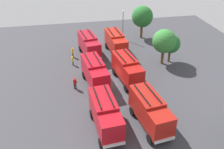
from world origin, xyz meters
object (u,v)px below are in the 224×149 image
Objects in this scene: firefighter_1 at (73,52)px; tree_0 at (142,17)px; tree_1 at (171,44)px; tree_2 at (164,41)px; lamppost at (123,23)px; fire_truck_3 at (116,42)px; firefighter_0 at (75,83)px; fire_truck_2 at (105,114)px; fire_truck_0 at (89,44)px; traffic_cone_2 at (118,111)px; fire_truck_5 at (150,110)px; fire_truck_4 at (127,68)px; fire_truck_1 at (95,72)px; traffic_cone_1 at (106,74)px; firefighter_2 at (73,60)px; traffic_cone_0 at (75,79)px.

tree_0 is (-6.63, 14.84, 3.54)m from firefighter_1.
tree_2 is (0.45, -1.43, 0.78)m from tree_1.
fire_truck_3 is at bearing -24.90° from lamppost.
fire_truck_2 is at bearing 13.31° from firefighter_0.
fire_truck_0 reaches higher than traffic_cone_2.
tree_1 is (5.02, 13.38, 1.18)m from fire_truck_0.
fire_truck_3 is at bearing 171.79° from fire_truck_5.
fire_truck_0 is 14.34m from tree_1.
fire_truck_4 is 8.69m from tree_2.
tree_0 reaches higher than fire_truck_1.
fire_truck_4 is 1.51× the size of tree_1.
firefighter_1 is at bearing -149.83° from fire_truck_4.
firefighter_1 is 17.38m from traffic_cone_2.
lamppost reaches higher than fire_truck_5.
firefighter_1 is 3.04× the size of traffic_cone_1.
fire_truck_0 is 4.69m from firefighter_2.
fire_truck_3 is 0.99× the size of fire_truck_5.
fire_truck_4 is at bearing 120.17° from firefighter_1.
lamppost reaches higher than firefighter_1.
fire_truck_0 is at bearing -114.62° from tree_2.
fire_truck_0 is 1.00× the size of fire_truck_4.
fire_truck_0 is at bearing -110.57° from tree_1.
tree_0 is (-16.17, 12.04, 2.38)m from fire_truck_1.
fire_truck_1 is 9.47m from fire_truck_2.
fire_truck_5 is 25.83m from lamppost.
fire_truck_5 is (0.38, 5.14, 0.00)m from fire_truck_2.
tree_1 is at bearing 107.62° from tree_2.
fire_truck_1 is 4.11× the size of firefighter_0.
traffic_cone_2 is (-2.31, 1.98, -1.78)m from fire_truck_2.
fire_truck_4 is at bearing 16.04° from fire_truck_0.
tree_1 is 17.21m from traffic_cone_0.
tree_1 reaches higher than traffic_cone_2.
traffic_cone_0 is (5.27, -0.03, -0.55)m from firefighter_2.
tree_1 is at bearing 7.87° from tree_0.
firefighter_1 is 2.99m from firefighter_2.
tree_2 reaches higher than fire_truck_3.
traffic_cone_1 is at bearing -35.55° from tree_0.
traffic_cone_0 is 0.12× the size of lamppost.
fire_truck_1 reaches higher than traffic_cone_2.
lamppost reaches higher than tree_1.
fire_truck_4 is (9.73, 4.62, 0.00)m from fire_truck_0.
tree_1 is 1.69m from tree_2.
fire_truck_4 and fire_truck_5 have the same top height.
traffic_cone_2 is at bearing 30.34° from traffic_cone_0.
fire_truck_2 and fire_truck_4 have the same top height.
tree_0 reaches higher than fire_truck_5.
fire_truck_3 is 1.10× the size of tree_0.
tree_2 is at bearing 101.25° from traffic_cone_0.
fire_truck_0 is 17.11m from traffic_cone_2.
fire_truck_2 is 1.00× the size of fire_truck_3.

